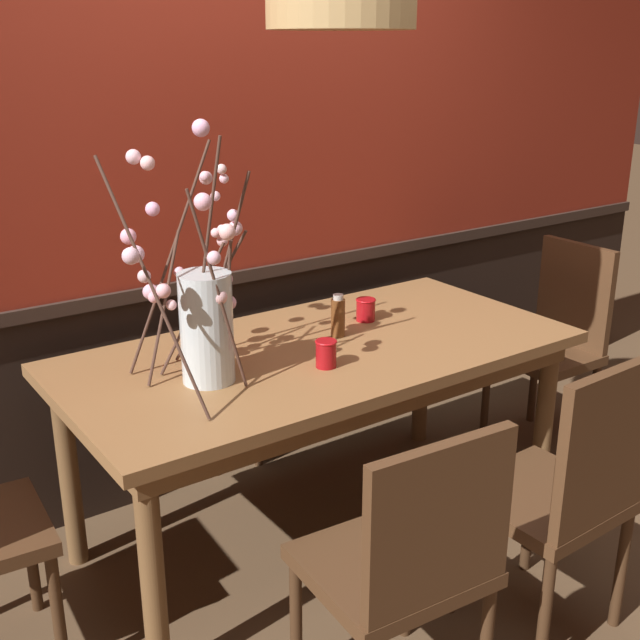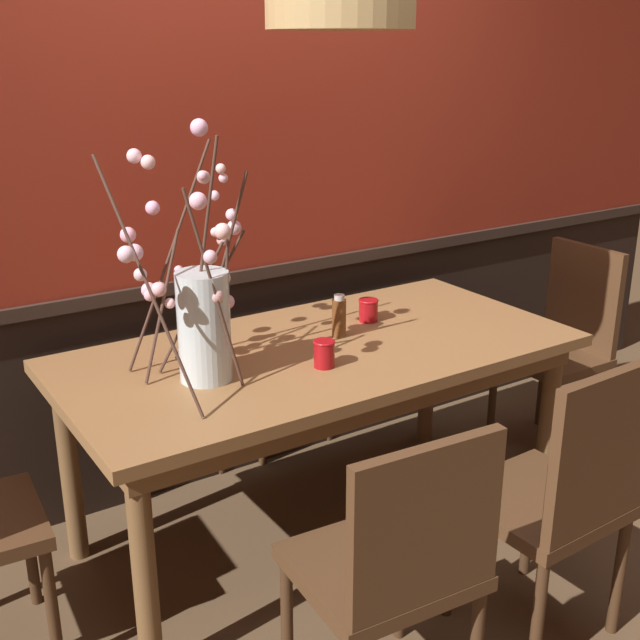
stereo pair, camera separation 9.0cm
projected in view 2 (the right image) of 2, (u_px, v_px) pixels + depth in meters
name	position (u px, v px, depth m)	size (l,w,h in m)	color
ground_plane	(320.00, 531.00, 3.06)	(24.00, 24.00, 0.00)	brown
back_wall	(229.00, 151.00, 3.13)	(5.22, 0.14, 2.77)	black
dining_table	(320.00, 369.00, 2.84)	(1.83, 0.89, 0.76)	olive
chair_near_side_right	(562.00, 492.00, 2.35)	(0.45, 0.44, 0.94)	#4C301C
chair_far_side_right	(263.00, 330.00, 3.69)	(0.47, 0.46, 0.91)	#4C301C
chair_near_side_left	(397.00, 562.00, 2.06)	(0.48, 0.45, 0.90)	#4C301C
chair_head_east_end	(563.00, 339.00, 3.57)	(0.39, 0.42, 0.94)	#4C301C
chair_far_side_left	(149.00, 354.00, 3.38)	(0.46, 0.42, 0.93)	#4C301C
vase_with_blossoms	(200.00, 314.00, 2.49)	(0.46, 0.62, 0.81)	silver
candle_holder_nearer_center	(324.00, 354.00, 2.63)	(0.07, 0.07, 0.09)	#9E0F14
candle_holder_nearer_edge	(368.00, 310.00, 3.06)	(0.08, 0.08, 0.09)	#9E0F14
condiment_bottle	(339.00, 317.00, 2.89)	(0.05, 0.05, 0.16)	brown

